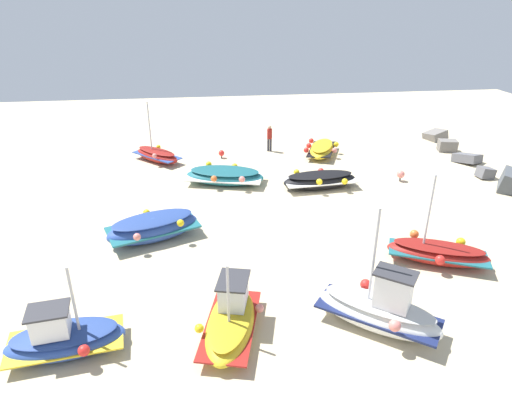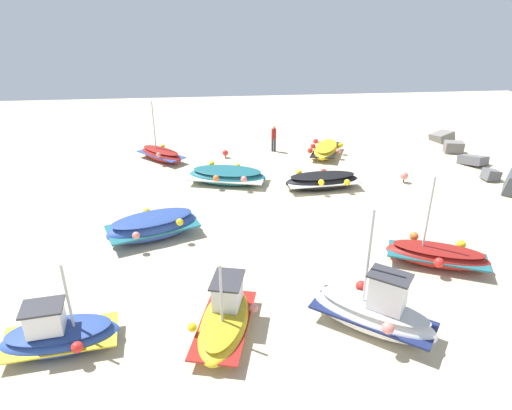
{
  "view_description": "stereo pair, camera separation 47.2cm",
  "coord_description": "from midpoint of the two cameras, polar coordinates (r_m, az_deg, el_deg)",
  "views": [
    {
      "loc": [
        18.92,
        -5.63,
        9.19
      ],
      "look_at": [
        1.26,
        -3.31,
        0.9
      ],
      "focal_mm": 31.54,
      "sensor_mm": 36.0,
      "label": 1
    },
    {
      "loc": [
        18.98,
        -5.16,
        9.19
      ],
      "look_at": [
        1.26,
        -3.31,
        0.9
      ],
      "focal_mm": 31.54,
      "sensor_mm": 36.0,
      "label": 2
    }
  ],
  "objects": [
    {
      "name": "ground_plane",
      "position": [
        21.74,
        9.0,
        -0.38
      ],
      "size": [
        53.72,
        53.72,
        0.0
      ],
      "primitive_type": "plane",
      "color": "beige"
    },
    {
      "name": "fishing_boat_0",
      "position": [
        14.25,
        15.72,
        -12.96
      ],
      "size": [
        3.31,
        3.76,
        3.96
      ],
      "rotation": [
        0.0,
        0.0,
        0.91
      ],
      "color": "white",
      "rests_on": "ground_plane"
    },
    {
      "name": "fishing_boat_1",
      "position": [
        19.07,
        -12.24,
        -2.64
      ],
      "size": [
        2.84,
        4.12,
        1.11
      ],
      "rotation": [
        0.0,
        0.0,
        5.08
      ],
      "color": "#2D4C9E",
      "rests_on": "ground_plane"
    },
    {
      "name": "fishing_boat_2",
      "position": [
        28.24,
        -11.49,
        6.33
      ],
      "size": [
        3.23,
        3.21,
        3.59
      ],
      "rotation": [
        0.0,
        0.0,
        0.78
      ],
      "color": "maroon",
      "rests_on": "ground_plane"
    },
    {
      "name": "fishing_boat_3",
      "position": [
        23.82,
        8.96,
        3.07
      ],
      "size": [
        2.05,
        4.05,
        0.85
      ],
      "rotation": [
        0.0,
        0.0,
        1.65
      ],
      "color": "black",
      "rests_on": "ground_plane"
    },
    {
      "name": "fishing_boat_4",
      "position": [
        14.3,
        -22.9,
        -14.87
      ],
      "size": [
        1.82,
        3.42,
        2.79
      ],
      "rotation": [
        0.0,
        0.0,
        4.85
      ],
      "color": "#2D4C9E",
      "rests_on": "ground_plane"
    },
    {
      "name": "fishing_boat_5",
      "position": [
        18.3,
        22.69,
        -5.87
      ],
      "size": [
        2.85,
        3.98,
        3.53
      ],
      "rotation": [
        0.0,
        0.0,
        1.15
      ],
      "color": "maroon",
      "rests_on": "ground_plane"
    },
    {
      "name": "fishing_boat_6",
      "position": [
        24.28,
        -3.12,
        3.76
      ],
      "size": [
        2.81,
        4.52,
        0.89
      ],
      "rotation": [
        0.0,
        0.0,
        4.44
      ],
      "color": "#1E6670",
      "rests_on": "ground_plane"
    },
    {
      "name": "fishing_boat_7",
      "position": [
        29.0,
        9.32,
        6.94
      ],
      "size": [
        3.79,
        2.7,
        0.81
      ],
      "rotation": [
        0.0,
        0.0,
        2.74
      ],
      "color": "gold",
      "rests_on": "ground_plane"
    },
    {
      "name": "fishing_boat_8",
      "position": [
        13.82,
        -2.97,
        -14.13
      ],
      "size": [
        3.69,
        2.21,
        2.56
      ],
      "rotation": [
        0.0,
        0.0,
        2.89
      ],
      "color": "gold",
      "rests_on": "ground_plane"
    },
    {
      "name": "person_walking",
      "position": [
        29.29,
        2.74,
        8.66
      ],
      "size": [
        0.32,
        0.32,
        1.71
      ],
      "rotation": [
        0.0,
        0.0,
        6.0
      ],
      "color": "#2D2D38",
      "rests_on": "ground_plane"
    },
    {
      "name": "mooring_buoy_0",
      "position": [
        25.66,
        18.79,
        3.53
      ],
      "size": [
        0.42,
        0.42,
        0.6
      ],
      "color": "#3F3F42",
      "rests_on": "ground_plane"
    },
    {
      "name": "mooring_buoy_1",
      "position": [
        28.26,
        -3.43,
        6.61
      ],
      "size": [
        0.37,
        0.37,
        0.5
      ],
      "color": "#3F3F42",
      "rests_on": "ground_plane"
    }
  ]
}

